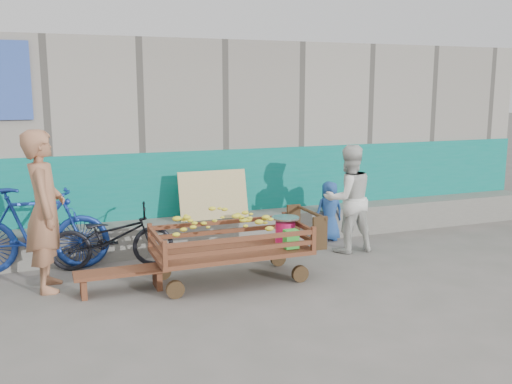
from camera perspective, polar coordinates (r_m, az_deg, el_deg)
name	(u,v)px	position (r m, az deg, el deg)	size (l,w,h in m)	color
ground	(247,305)	(6.25, -0.87, -11.27)	(80.00, 80.00, 0.00)	#5B5952
building_wall	(164,139)	(9.75, -9.15, 5.30)	(12.00, 3.50, 3.00)	gray
banana_cart	(228,235)	(6.82, -2.82, -4.28)	(2.01, 0.92, 0.86)	#4E291B
bench	(121,276)	(6.75, -13.36, -8.17)	(1.04, 0.31, 0.26)	#4E291B
vendor_man	(45,211)	(6.91, -20.35, -1.78)	(0.68, 0.44, 1.85)	#A06A4A
woman	(348,199)	(8.15, 9.22, -0.67)	(0.74, 0.58, 1.53)	silver
child	(329,211)	(8.74, 7.34, -1.91)	(0.45, 0.29, 0.92)	#20478E
bicycle_dark	(112,237)	(7.59, -14.19, -4.40)	(0.55, 1.57, 0.82)	black
bicycle_blue	(35,230)	(7.71, -21.25, -3.53)	(0.51, 1.82, 1.09)	#1A3998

